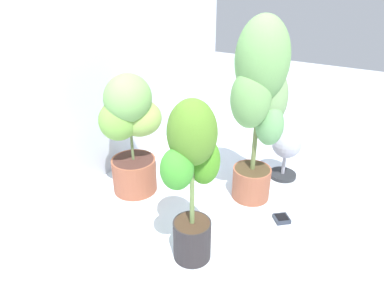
# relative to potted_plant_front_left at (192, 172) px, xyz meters

# --- Properties ---
(ground_plane) EXTENTS (8.00, 8.00, 0.00)m
(ground_plane) POSITION_rel_potted_plant_front_left_xyz_m (0.33, 0.05, -0.48)
(ground_plane) COLOR silver
(ground_plane) RESTS_ON ground
(mylar_back_wall) EXTENTS (3.20, 0.01, 2.00)m
(mylar_back_wall) POSITION_rel_potted_plant_front_left_xyz_m (0.33, 0.91, 0.52)
(mylar_back_wall) COLOR silver
(mylar_back_wall) RESTS_ON ground
(potted_plant_front_left) EXTENTS (0.32, 0.27, 0.81)m
(potted_plant_front_left) POSITION_rel_potted_plant_front_left_xyz_m (0.00, 0.00, 0.00)
(potted_plant_front_left) COLOR #282425
(potted_plant_front_left) RESTS_ON ground
(potted_plant_front_right) EXTENTS (0.42, 0.35, 1.07)m
(potted_plant_front_right) POSITION_rel_potted_plant_front_left_xyz_m (0.62, -0.06, 0.17)
(potted_plant_front_right) COLOR #955239
(potted_plant_front_right) RESTS_ON ground
(potted_plant_back_center) EXTENTS (0.43, 0.39, 0.75)m
(potted_plant_back_center) POSITION_rel_potted_plant_front_left_xyz_m (0.31, 0.61, -0.04)
(potted_plant_back_center) COLOR brown
(potted_plant_back_center) RESTS_ON ground
(hygrometer_box) EXTENTS (0.11, 0.11, 0.03)m
(hygrometer_box) POSITION_rel_potted_plant_front_left_xyz_m (0.49, -0.29, -0.47)
(hygrometer_box) COLOR #29303C
(hygrometer_box) RESTS_ON ground
(floor_fan) EXTENTS (0.20, 0.20, 0.35)m
(floor_fan) POSITION_rel_potted_plant_front_left_xyz_m (0.94, -0.15, -0.25)
(floor_fan) COLOR #26282B
(floor_fan) RESTS_ON ground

